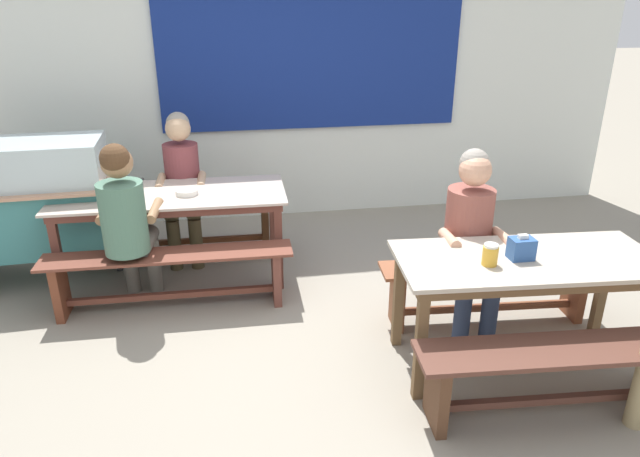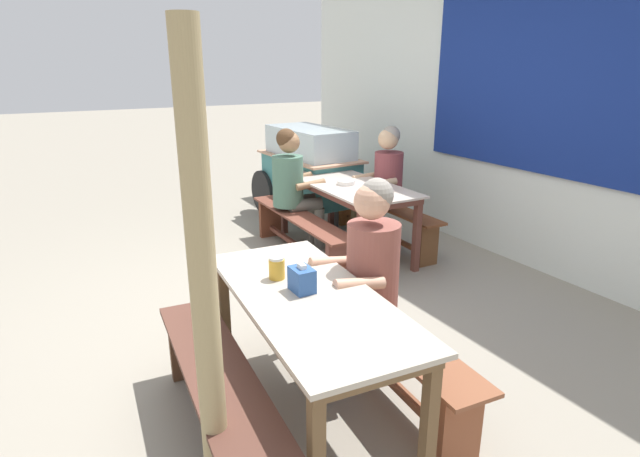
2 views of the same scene
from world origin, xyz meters
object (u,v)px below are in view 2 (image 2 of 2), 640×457
at_px(dining_table_far, 344,188).
at_px(tissue_box, 302,279).
at_px(bench_far_front, 300,230).
at_px(wooden_support_post, 205,301).
at_px(food_cart, 309,167).
at_px(bench_near_front, 218,391).
at_px(bench_near_back, 387,349).
at_px(soup_bowl, 346,182).
at_px(dining_table_near, 308,309).
at_px(person_center_facing, 383,179).
at_px(person_left_back_turned, 294,182).
at_px(condiment_jar, 277,268).
at_px(person_right_near_table, 363,270).
at_px(bench_far_back, 383,217).

xyz_separation_m(dining_table_far, tissue_box, (2.13, -1.58, 0.14)).
xyz_separation_m(bench_far_front, wooden_support_post, (2.58, -1.72, 0.73)).
bearing_deg(food_cart, bench_near_front, -34.61).
bearing_deg(dining_table_far, bench_near_back, -25.69).
bearing_deg(dining_table_far, soup_bowl, -24.38).
distance_m(bench_far_front, wooden_support_post, 3.19).
height_order(dining_table_near, bench_near_front, dining_table_near).
distance_m(dining_table_near, soup_bowl, 2.56).
height_order(dining_table_near, person_center_facing, person_center_facing).
relative_size(dining_table_near, person_left_back_turned, 1.26).
distance_m(dining_table_far, condiment_jar, 2.52).
xyz_separation_m(person_right_near_table, condiment_jar, (-0.11, -0.51, 0.08)).
xyz_separation_m(bench_far_back, person_right_near_table, (2.02, -1.63, 0.43)).
xyz_separation_m(bench_far_back, bench_far_front, (-0.02, -1.01, -0.00)).
bearing_deg(bench_near_back, wooden_support_post, -73.29).
bearing_deg(person_left_back_turned, wooden_support_post, -32.09).
distance_m(dining_table_far, dining_table_near, 2.70).
bearing_deg(bench_near_back, bench_near_front, -94.10).
bearing_deg(person_center_facing, dining_table_near, -43.43).
xyz_separation_m(food_cart, soup_bowl, (1.27, -0.25, 0.08)).
bearing_deg(person_right_near_table, bench_near_back, 14.15).
height_order(bench_near_back, person_right_near_table, person_right_near_table).
bearing_deg(food_cart, person_right_near_table, -22.55).
xyz_separation_m(tissue_box, condiment_jar, (-0.22, -0.05, -0.00)).
relative_size(food_cart, person_right_near_table, 1.40).
bearing_deg(tissue_box, dining_table_far, 143.44).
bearing_deg(dining_table_far, person_center_facing, 80.95).
relative_size(person_left_back_turned, soup_bowl, 7.29).
height_order(bench_near_front, food_cart, food_cart).
relative_size(bench_near_front, person_left_back_turned, 1.24).
height_order(bench_far_back, bench_near_back, same).
bearing_deg(bench_far_front, wooden_support_post, -33.67).
distance_m(food_cart, tissue_box, 3.72).
bearing_deg(person_center_facing, person_right_near_table, -38.46).
xyz_separation_m(bench_near_back, person_center_facing, (-2.16, 1.51, 0.44)).
height_order(food_cart, person_left_back_turned, person_left_back_turned).
distance_m(bench_far_back, condiment_jar, 2.91).
bearing_deg(wooden_support_post, person_right_near_table, 116.34).
distance_m(bench_near_front, person_center_facing, 3.29).
distance_m(person_left_back_turned, tissue_box, 2.67).
bearing_deg(bench_far_back, dining_table_near, -43.65).
bearing_deg(wooden_support_post, bench_near_front, 160.67).
bearing_deg(soup_bowl, bench_near_back, -25.77).
height_order(dining_table_far, soup_bowl, soup_bowl).
relative_size(bench_near_front, person_center_facing, 1.24).
bearing_deg(person_center_facing, bench_near_front, -50.30).
height_order(dining_table_near, food_cart, food_cart).
xyz_separation_m(bench_near_front, tissue_box, (-0.02, 0.50, 0.50)).
xyz_separation_m(dining_table_near, wooden_support_post, (0.38, -0.65, 0.36)).
bearing_deg(bench_far_front, food_cart, 148.25).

